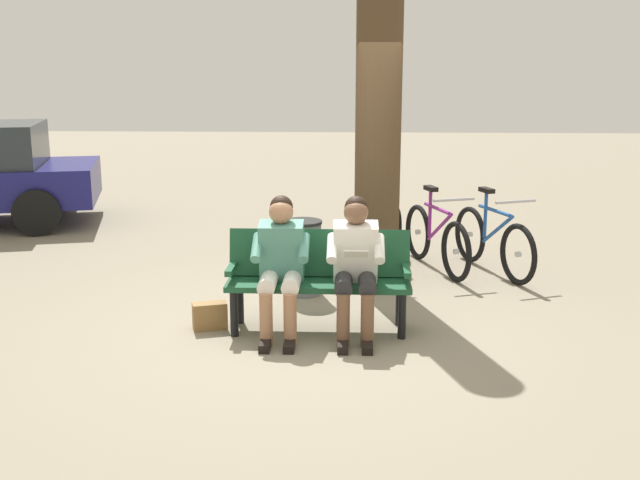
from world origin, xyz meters
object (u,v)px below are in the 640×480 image
(bench, at_px, (319,273))
(bicycle_red, at_px, (383,240))
(litter_bin, at_px, (303,257))
(handbag, at_px, (210,316))
(bicycle_blue, at_px, (493,241))
(tree_trunk, at_px, (379,107))
(bicycle_orange, at_px, (436,239))
(person_reading, at_px, (356,260))
(person_companion, at_px, (281,260))

(bench, distance_m, bicycle_red, 2.05)
(litter_bin, distance_m, bicycle_red, 1.27)
(handbag, distance_m, litter_bin, 1.35)
(handbag, relative_size, bicycle_blue, 0.19)
(litter_bin, bearing_deg, bicycle_red, -132.08)
(bench, xyz_separation_m, tree_trunk, (-0.54, -1.29, 1.37))
(bicycle_blue, height_order, bicycle_orange, same)
(person_reading, xyz_separation_m, litter_bin, (0.53, -1.17, -0.28))
(person_companion, height_order, litter_bin, person_companion)
(bench, distance_m, tree_trunk, 1.96)
(bicycle_red, bearing_deg, person_companion, -7.85)
(bicycle_red, bearing_deg, bicycle_blue, 105.37)
(person_reading, height_order, bicycle_blue, person_reading)
(person_companion, bearing_deg, tree_trunk, -120.72)
(person_companion, relative_size, litter_bin, 1.57)
(bicycle_blue, distance_m, bicycle_orange, 0.63)
(bench, distance_m, person_companion, 0.39)
(bench, relative_size, tree_trunk, 0.43)
(person_companion, xyz_separation_m, bicycle_orange, (-1.56, -2.18, -0.30))
(bench, xyz_separation_m, person_reading, (-0.32, 0.16, 0.16))
(litter_bin, bearing_deg, bicycle_orange, -145.22)
(bench, distance_m, person_reading, 0.39)
(bench, height_order, bicycle_orange, bicycle_orange)
(handbag, xyz_separation_m, litter_bin, (-0.76, -1.09, 0.26))
(bench, bearing_deg, bicycle_red, -108.34)
(bicycle_blue, xyz_separation_m, bicycle_red, (1.23, -0.03, 0.00))
(person_reading, distance_m, litter_bin, 1.31)
(handbag, xyz_separation_m, bicycle_orange, (-2.21, -2.10, 0.24))
(person_reading, xyz_separation_m, bicycle_orange, (-0.92, -2.18, -0.31))
(bench, bearing_deg, bicycle_blue, -134.32)
(person_reading, xyz_separation_m, bicycle_blue, (-1.55, -2.08, -0.31))
(litter_bin, xyz_separation_m, bicycle_blue, (-2.08, -0.91, -0.02))
(bench, bearing_deg, bicycle_orange, -121.80)
(bicycle_red, bearing_deg, bicycle_orange, 113.09)
(litter_bin, distance_m, bicycle_blue, 2.27)
(bench, distance_m, handbag, 1.04)
(litter_bin, bearing_deg, handbag, 55.21)
(bicycle_orange, bearing_deg, bicycle_blue, 62.55)
(person_reading, bearing_deg, bicycle_blue, -126.70)
(bench, relative_size, bicycle_red, 0.98)
(bench, relative_size, person_reading, 1.33)
(handbag, distance_m, tree_trunk, 2.69)
(handbag, height_order, bicycle_orange, bicycle_orange)
(bicycle_blue, xyz_separation_m, bicycle_orange, (0.62, -0.10, 0.00))
(bicycle_orange, bearing_deg, bicycle_red, -102.31)
(tree_trunk, bearing_deg, litter_bin, 20.86)
(person_reading, distance_m, bicycle_red, 2.16)
(person_reading, bearing_deg, bench, -27.22)
(person_companion, relative_size, bicycle_blue, 0.76)
(bicycle_blue, height_order, bicycle_red, same)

